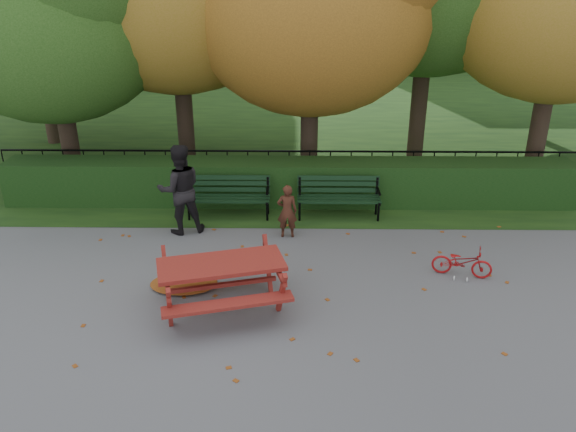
{
  "coord_description": "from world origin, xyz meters",
  "views": [
    {
      "loc": [
        0.16,
        -7.72,
        4.94
      ],
      "look_at": [
        0.03,
        1.37,
        1.0
      ],
      "focal_mm": 35.0,
      "sensor_mm": 36.0,
      "label": 1
    }
  ],
  "objects_px": {
    "bicycle": "(462,262)",
    "bench_right": "(339,194)",
    "bench_left": "(229,193)",
    "picnic_table": "(222,273)",
    "adult": "(180,189)",
    "child": "(287,211)"
  },
  "relations": [
    {
      "from": "adult",
      "to": "bicycle",
      "type": "relative_size",
      "value": 1.81
    },
    {
      "from": "bench_left",
      "to": "picnic_table",
      "type": "height_order",
      "value": "picnic_table"
    },
    {
      "from": "picnic_table",
      "to": "child",
      "type": "xyz_separation_m",
      "value": [
        0.98,
        2.71,
        -0.09
      ]
    },
    {
      "from": "bench_left",
      "to": "child",
      "type": "relative_size",
      "value": 1.62
    },
    {
      "from": "picnic_table",
      "to": "bicycle",
      "type": "xyz_separation_m",
      "value": [
        4.09,
        1.12,
        -0.38
      ]
    },
    {
      "from": "bench_left",
      "to": "picnic_table",
      "type": "distance_m",
      "value": 3.79
    },
    {
      "from": "child",
      "to": "adult",
      "type": "distance_m",
      "value": 2.21
    },
    {
      "from": "bench_left",
      "to": "bicycle",
      "type": "relative_size",
      "value": 1.74
    },
    {
      "from": "bench_left",
      "to": "adult",
      "type": "bearing_deg",
      "value": -135.43
    },
    {
      "from": "picnic_table",
      "to": "child",
      "type": "bearing_deg",
      "value": 54.89
    },
    {
      "from": "bicycle",
      "to": "bench_right",
      "type": "bearing_deg",
      "value": 52.24
    },
    {
      "from": "bench_right",
      "to": "picnic_table",
      "type": "height_order",
      "value": "picnic_table"
    },
    {
      "from": "adult",
      "to": "child",
      "type": "bearing_deg",
      "value": 155.35
    },
    {
      "from": "bicycle",
      "to": "bench_left",
      "type": "bearing_deg",
      "value": 74.13
    },
    {
      "from": "bicycle",
      "to": "child",
      "type": "bearing_deg",
      "value": 78.17
    },
    {
      "from": "bench_left",
      "to": "child",
      "type": "bearing_deg",
      "value": -39.45
    },
    {
      "from": "picnic_table",
      "to": "bicycle",
      "type": "distance_m",
      "value": 4.26
    },
    {
      "from": "child",
      "to": "adult",
      "type": "relative_size",
      "value": 0.6
    },
    {
      "from": "child",
      "to": "bench_left",
      "type": "bearing_deg",
      "value": -40.31
    },
    {
      "from": "picnic_table",
      "to": "child",
      "type": "height_order",
      "value": "child"
    },
    {
      "from": "bench_right",
      "to": "bicycle",
      "type": "bearing_deg",
      "value": -52.9
    },
    {
      "from": "bench_left",
      "to": "bench_right",
      "type": "distance_m",
      "value": 2.4
    }
  ]
}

